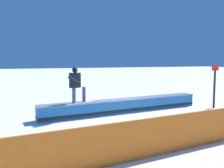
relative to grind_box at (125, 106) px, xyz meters
The scene contains 5 objects.
ground_plane 0.27m from the grind_box, ahead, with size 120.00×120.00×0.00m, color white.
grind_box is the anchor object (origin of this frame).
snowboarder 2.53m from the grind_box, ahead, with size 1.42×0.88×1.43m.
safety_fence 4.71m from the grind_box, 90.00° to the left, with size 12.96×0.06×0.95m, color orange.
trail_marker 4.57m from the grind_box, behind, with size 0.40×0.10×2.11m.
Camera 1 is at (4.63, 9.81, 2.31)m, focal length 39.65 mm.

